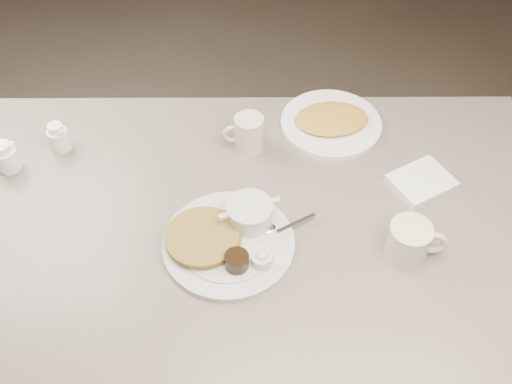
{
  "coord_description": "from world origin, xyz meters",
  "views": [
    {
      "loc": [
        -0.0,
        -0.88,
        1.84
      ],
      "look_at": [
        0.0,
        0.02,
        0.82
      ],
      "focal_mm": 40.68,
      "sensor_mm": 36.0,
      "label": 1
    }
  ],
  "objects_px": {
    "coffee_mug_far": "(248,133)",
    "creamer_left": "(5,157)",
    "diner_table": "(256,258)",
    "main_plate": "(229,236)",
    "coffee_mug_near": "(410,241)",
    "creamer_right": "(58,137)",
    "hash_plate": "(331,122)"
  },
  "relations": [
    {
      "from": "coffee_mug_far",
      "to": "creamer_left",
      "type": "xyz_separation_m",
      "value": [
        -0.62,
        -0.07,
        -0.01
      ]
    },
    {
      "from": "diner_table",
      "to": "coffee_mug_far",
      "type": "relative_size",
      "value": 13.42
    },
    {
      "from": "main_plate",
      "to": "creamer_left",
      "type": "bearing_deg",
      "value": 157.2
    },
    {
      "from": "main_plate",
      "to": "coffee_mug_near",
      "type": "bearing_deg",
      "value": -4.89
    },
    {
      "from": "creamer_right",
      "to": "main_plate",
      "type": "bearing_deg",
      "value": -34.54
    },
    {
      "from": "main_plate",
      "to": "hash_plate",
      "type": "distance_m",
      "value": 0.48
    },
    {
      "from": "diner_table",
      "to": "coffee_mug_near",
      "type": "relative_size",
      "value": 10.69
    },
    {
      "from": "hash_plate",
      "to": "creamer_right",
      "type": "bearing_deg",
      "value": -173.5
    },
    {
      "from": "coffee_mug_near",
      "to": "coffee_mug_far",
      "type": "bearing_deg",
      "value": 136.12
    },
    {
      "from": "creamer_left",
      "to": "creamer_right",
      "type": "distance_m",
      "value": 0.14
    },
    {
      "from": "diner_table",
      "to": "coffee_mug_near",
      "type": "xyz_separation_m",
      "value": [
        0.34,
        -0.11,
        0.22
      ]
    },
    {
      "from": "creamer_right",
      "to": "coffee_mug_far",
      "type": "bearing_deg",
      "value": -0.12
    },
    {
      "from": "coffee_mug_near",
      "to": "coffee_mug_far",
      "type": "relative_size",
      "value": 1.26
    },
    {
      "from": "creamer_right",
      "to": "coffee_mug_near",
      "type": "bearing_deg",
      "value": -22.06
    },
    {
      "from": "main_plate",
      "to": "hash_plate",
      "type": "bearing_deg",
      "value": 55.73
    },
    {
      "from": "coffee_mug_far",
      "to": "hash_plate",
      "type": "xyz_separation_m",
      "value": [
        0.23,
        0.08,
        -0.04
      ]
    },
    {
      "from": "main_plate",
      "to": "coffee_mug_near",
      "type": "relative_size",
      "value": 2.89
    },
    {
      "from": "main_plate",
      "to": "coffee_mug_far",
      "type": "distance_m",
      "value": 0.32
    },
    {
      "from": "diner_table",
      "to": "hash_plate",
      "type": "relative_size",
      "value": 4.75
    },
    {
      "from": "coffee_mug_near",
      "to": "creamer_right",
      "type": "relative_size",
      "value": 1.75
    },
    {
      "from": "diner_table",
      "to": "coffee_mug_near",
      "type": "bearing_deg",
      "value": -17.18
    },
    {
      "from": "main_plate",
      "to": "creamer_right",
      "type": "xyz_separation_m",
      "value": [
        -0.46,
        0.32,
        0.01
      ]
    },
    {
      "from": "coffee_mug_far",
      "to": "diner_table",
      "type": "bearing_deg",
      "value": -85.43
    },
    {
      "from": "main_plate",
      "to": "hash_plate",
      "type": "xyz_separation_m",
      "value": [
        0.27,
        0.4,
        -0.01
      ]
    },
    {
      "from": "diner_table",
      "to": "coffee_mug_far",
      "type": "distance_m",
      "value": 0.33
    },
    {
      "from": "coffee_mug_near",
      "to": "main_plate",
      "type": "bearing_deg",
      "value": 175.11
    },
    {
      "from": "diner_table",
      "to": "creamer_left",
      "type": "distance_m",
      "value": 0.69
    },
    {
      "from": "creamer_left",
      "to": "main_plate",
      "type": "bearing_deg",
      "value": -22.8
    },
    {
      "from": "diner_table",
      "to": "hash_plate",
      "type": "bearing_deg",
      "value": 57.35
    },
    {
      "from": "main_plate",
      "to": "coffee_mug_far",
      "type": "relative_size",
      "value": 3.63
    },
    {
      "from": "coffee_mug_near",
      "to": "creamer_right",
      "type": "xyz_separation_m",
      "value": [
        -0.87,
        0.35,
        -0.01
      ]
    },
    {
      "from": "diner_table",
      "to": "creamer_right",
      "type": "height_order",
      "value": "creamer_right"
    }
  ]
}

